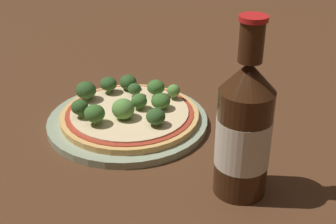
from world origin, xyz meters
TOP-DOWN VIEW (x-y plane):
  - ground_plane at (0.00, 0.00)m, footprint 3.00×3.00m
  - plate at (-0.01, -0.01)m, footprint 0.26×0.26m
  - pizza at (-0.01, -0.01)m, footprint 0.23×0.23m
  - broccoli_floret_0 at (0.06, -0.01)m, footprint 0.03×0.03m
  - broccoli_floret_1 at (-0.01, 0.06)m, footprint 0.03×0.03m
  - broccoli_floret_2 at (-0.08, 0.01)m, footprint 0.03×0.03m
  - broccoli_floret_3 at (-0.01, -0.08)m, footprint 0.03×0.03m
  - broccoli_floret_4 at (0.02, 0.03)m, footprint 0.03×0.03m
  - broccoli_floret_5 at (-0.04, 0.03)m, footprint 0.02×0.02m
  - broccoli_floret_6 at (0.01, -0.03)m, footprint 0.04×0.04m
  - broccoli_floret_7 at (-0.05, -0.08)m, footprint 0.03×0.03m
  - broccoli_floret_8 at (-0.07, 0.05)m, footprint 0.03×0.03m
  - broccoli_floret_9 at (0.02, 0.07)m, footprint 0.02×0.02m
  - broccoli_floret_10 at (0.00, 0.01)m, footprint 0.03×0.03m
  - broccoli_floret_11 at (-0.09, -0.03)m, footprint 0.03×0.03m
  - beer_bottle at (0.23, -0.03)m, footprint 0.07×0.07m

SIDE VIEW (x-z plane):
  - ground_plane at x=0.00m, z-range 0.00..0.00m
  - plate at x=-0.01m, z-range 0.00..0.01m
  - pizza at x=-0.01m, z-range 0.01..0.03m
  - broccoli_floret_5 at x=-0.04m, z-range 0.03..0.05m
  - broccoli_floret_4 at x=0.02m, z-range 0.03..0.05m
  - broccoli_floret_8 at x=-0.07m, z-range 0.03..0.05m
  - broccoli_floret_10 at x=0.00m, z-range 0.03..0.05m
  - broccoli_floret_9 at x=0.02m, z-range 0.03..0.05m
  - broccoli_floret_0 at x=0.06m, z-range 0.03..0.05m
  - broccoli_floret_6 at x=0.01m, z-range 0.03..0.06m
  - broccoli_floret_2 at x=-0.08m, z-range 0.03..0.06m
  - broccoli_floret_7 at x=-0.05m, z-range 0.03..0.06m
  - broccoli_floret_1 at x=-0.01m, z-range 0.03..0.06m
  - broccoli_floret_11 at x=-0.09m, z-range 0.03..0.06m
  - broccoli_floret_3 at x=-0.01m, z-range 0.03..0.06m
  - beer_bottle at x=0.23m, z-range -0.03..0.21m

